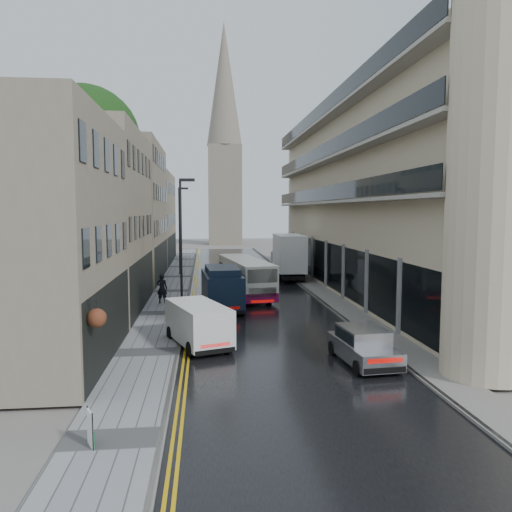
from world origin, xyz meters
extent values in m
plane|color=slate|center=(0.00, 0.00, 0.00)|extent=(200.00, 200.00, 0.00)
cube|color=black|center=(0.00, 27.50, 0.01)|extent=(9.00, 85.00, 0.02)
cube|color=gray|center=(-5.85, 27.50, 0.06)|extent=(2.70, 85.00, 0.12)
cube|color=slate|center=(5.40, 27.50, 0.06)|extent=(1.80, 85.00, 0.12)
imported|color=black|center=(-6.15, 22.40, 1.10)|extent=(0.80, 0.61, 1.96)
camera|label=1|loc=(-3.35, -10.63, 6.24)|focal=35.00mm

